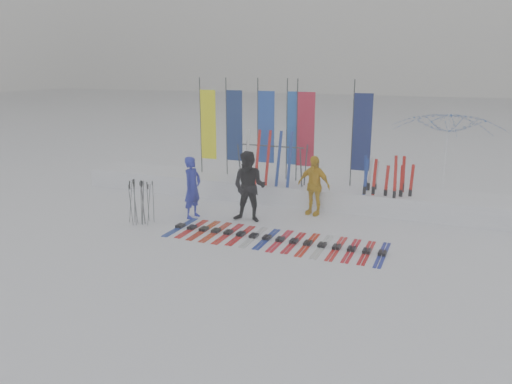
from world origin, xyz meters
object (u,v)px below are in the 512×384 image
at_px(ski_row, 274,239).
at_px(tent_canopy, 444,159).
at_px(ski_rack, 272,159).
at_px(person_blue, 192,187).
at_px(person_yellow, 314,185).
at_px(person_black, 249,187).

bearing_deg(ski_row, tent_canopy, 51.51).
xyz_separation_m(ski_row, ski_rack, (-1.25, 3.27, 1.35)).
relative_size(person_blue, person_yellow, 1.02).
distance_m(tent_canopy, ski_rack, 5.12).
distance_m(person_blue, tent_canopy, 7.47).
bearing_deg(tent_canopy, ski_row, -128.49).
distance_m(person_yellow, ski_row, 2.65).
relative_size(person_blue, ski_row, 0.32).
distance_m(person_black, ski_row, 1.92).
bearing_deg(person_blue, person_yellow, -55.81).
bearing_deg(tent_canopy, person_black, -144.76).
distance_m(tent_canopy, ski_row, 6.09).
height_order(tent_canopy, ski_rack, tent_canopy).
relative_size(person_black, person_yellow, 1.14).
relative_size(person_blue, ski_rack, 0.86).
distance_m(person_black, person_yellow, 1.95).
height_order(person_blue, tent_canopy, tent_canopy).
bearing_deg(person_black, person_yellow, 37.86).
relative_size(person_blue, person_black, 0.89).
relative_size(person_blue, tent_canopy, 0.53).
xyz_separation_m(person_blue, ski_row, (2.77, -0.92, -0.84)).
height_order(person_yellow, tent_canopy, tent_canopy).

